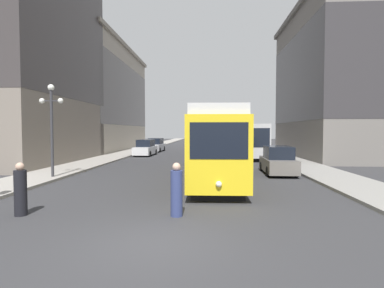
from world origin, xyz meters
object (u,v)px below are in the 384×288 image
(parked_car_left_near, at_px, (156,145))
(lamp_post_left_near, at_px, (52,116))
(parked_car_right_far, at_px, (278,161))
(pedestrian_crossing_far, at_px, (177,191))
(parked_car_left_mid, at_px, (146,148))
(transit_bus, at_px, (248,139))
(pedestrian_crossing_near, at_px, (20,191))
(streetcar, at_px, (213,142))

(parked_car_left_near, xyz_separation_m, lamp_post_left_near, (-1.90, -23.68, 2.83))
(parked_car_right_far, relative_size, lamp_post_left_near, 0.83)
(parked_car_right_far, xyz_separation_m, pedestrian_crossing_far, (-5.57, -10.11, -0.02))
(lamp_post_left_near, bearing_deg, pedestrian_crossing_far, -42.00)
(parked_car_left_mid, distance_m, lamp_post_left_near, 17.29)
(transit_bus, bearing_deg, pedestrian_crossing_far, -102.94)
(lamp_post_left_near, bearing_deg, parked_car_left_mid, 83.60)
(transit_bus, relative_size, parked_car_right_far, 2.62)
(pedestrian_crossing_far, bearing_deg, lamp_post_left_near, 38.84)
(parked_car_right_far, distance_m, pedestrian_crossing_near, 14.91)
(parked_car_right_far, distance_m, lamp_post_left_near, 14.18)
(streetcar, bearing_deg, parked_car_left_mid, 114.83)
(parked_car_left_mid, bearing_deg, parked_car_right_far, -47.65)
(pedestrian_crossing_near, bearing_deg, parked_car_left_near, 109.64)
(parked_car_left_mid, height_order, pedestrian_crossing_near, parked_car_left_mid)
(transit_bus, relative_size, pedestrian_crossing_near, 6.53)
(parked_car_right_far, height_order, lamp_post_left_near, lamp_post_left_near)
(streetcar, xyz_separation_m, pedestrian_crossing_near, (-6.49, -9.02, -1.28))
(parked_car_left_near, xyz_separation_m, parked_car_left_mid, (-0.00, -6.72, -0.00))
(streetcar, height_order, pedestrian_crossing_far, streetcar)
(streetcar, xyz_separation_m, lamp_post_left_near, (-9.34, -1.58, 1.57))
(parked_car_left_near, distance_m, pedestrian_crossing_far, 31.51)
(transit_bus, xyz_separation_m, lamp_post_left_near, (-13.31, -15.68, 1.72))
(transit_bus, bearing_deg, parked_car_left_mid, 173.69)
(transit_bus, height_order, pedestrian_crossing_near, transit_bus)
(parked_car_left_near, bearing_deg, pedestrian_crossing_near, -85.29)
(pedestrian_crossing_near, bearing_deg, streetcar, 72.14)
(streetcar, relative_size, transit_bus, 1.26)
(pedestrian_crossing_near, height_order, pedestrian_crossing_far, pedestrian_crossing_far)
(parked_car_left_near, height_order, parked_car_right_far, same)
(parked_car_left_mid, relative_size, parked_car_right_far, 1.06)
(streetcar, height_order, lamp_post_left_near, lamp_post_left_near)
(parked_car_left_near, relative_size, parked_car_left_mid, 1.01)
(streetcar, bearing_deg, transit_bus, 73.27)
(transit_bus, bearing_deg, parked_car_left_near, 145.03)
(streetcar, distance_m, lamp_post_left_near, 9.60)
(streetcar, height_order, pedestrian_crossing_near, streetcar)
(streetcar, relative_size, lamp_post_left_near, 2.73)
(transit_bus, relative_size, pedestrian_crossing_far, 6.52)
(parked_car_left_mid, bearing_deg, pedestrian_crossing_far, -73.17)
(streetcar, bearing_deg, pedestrian_crossing_near, -126.75)
(streetcar, distance_m, parked_car_left_near, 23.35)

